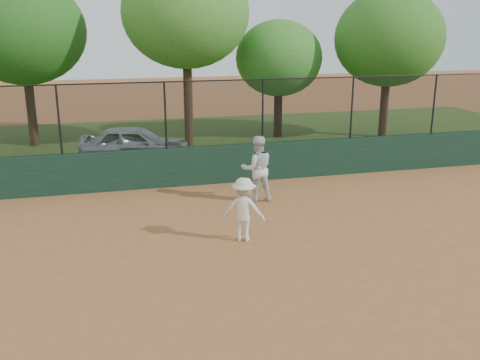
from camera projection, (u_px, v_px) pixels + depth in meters
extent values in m
plane|color=#A36234|center=(229.00, 268.00, 10.93)|extent=(80.00, 80.00, 0.00)
cube|color=#173423|center=(184.00, 167.00, 16.34)|extent=(26.00, 0.20, 1.20)
cube|color=#2D4816|center=(162.00, 144.00, 22.08)|extent=(36.00, 12.00, 0.01)
imported|color=#A5A9AE|center=(135.00, 144.00, 19.03)|extent=(4.16, 2.40, 1.33)
imported|color=silver|center=(257.00, 169.00, 14.87)|extent=(0.93, 0.75, 1.86)
imported|color=beige|center=(244.00, 210.00, 12.15)|extent=(1.11, 0.91, 1.50)
sphere|color=#F3F837|center=(259.00, 168.00, 11.62)|extent=(0.06, 0.06, 0.06)
cube|color=black|center=(182.00, 115.00, 15.88)|extent=(26.00, 0.02, 2.00)
cylinder|color=black|center=(181.00, 81.00, 15.61)|extent=(26.00, 0.04, 0.04)
cylinder|color=black|center=(59.00, 120.00, 15.05)|extent=(0.06, 0.06, 2.00)
cylinder|color=black|center=(165.00, 115.00, 15.77)|extent=(0.06, 0.06, 2.00)
cylinder|color=black|center=(263.00, 111.00, 16.48)|extent=(0.06, 0.06, 2.00)
cylinder|color=black|center=(352.00, 108.00, 17.20)|extent=(0.06, 0.06, 2.00)
cylinder|color=black|center=(434.00, 104.00, 17.91)|extent=(0.06, 0.06, 2.00)
cylinder|color=#462F18|center=(32.00, 113.00, 21.51)|extent=(0.36, 0.36, 2.67)
ellipsoid|color=#245619|center=(23.00, 31.00, 20.61)|extent=(4.81, 4.37, 4.16)
cylinder|color=#492E1A|center=(188.00, 105.00, 21.46)|extent=(0.36, 0.36, 3.30)
ellipsoid|color=#3F7926|center=(186.00, 13.00, 20.45)|extent=(4.92, 4.47, 4.25)
cylinder|color=#372112|center=(278.00, 115.00, 23.27)|extent=(0.36, 0.36, 1.95)
ellipsoid|color=#346E23|center=(279.00, 58.00, 22.59)|extent=(3.70, 3.36, 3.20)
cylinder|color=#412817|center=(384.00, 109.00, 23.22)|extent=(0.36, 0.36, 2.41)
ellipsoid|color=#30631C|center=(389.00, 38.00, 22.37)|extent=(4.66, 4.24, 4.02)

